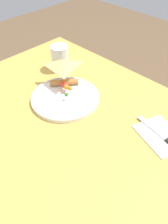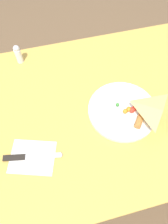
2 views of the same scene
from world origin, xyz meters
TOP-DOWN VIEW (x-y plane):
  - ground_plane at (0.00, 0.00)m, footprint 6.00×6.00m
  - dining_table at (0.00, 0.00)m, footprint 1.24×0.78m
  - plate_pizza at (0.19, -0.05)m, footprint 0.26×0.26m
  - milk_glass at (0.37, -0.18)m, footprint 0.08×0.08m
  - napkin_folded at (-0.17, -0.14)m, footprint 0.18×0.16m
  - butter_knife at (-0.18, -0.14)m, footprint 0.20×0.06m

SIDE VIEW (x-z plane):
  - ground_plane at x=0.00m, z-range 0.00..0.00m
  - dining_table at x=0.00m, z-range 0.27..1.04m
  - napkin_folded at x=-0.17m, z-range 0.76..0.77m
  - butter_knife at x=-0.18m, z-range 0.77..0.77m
  - plate_pizza at x=0.19m, z-range 0.75..0.80m
  - milk_glass at x=0.37m, z-range 0.76..0.87m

